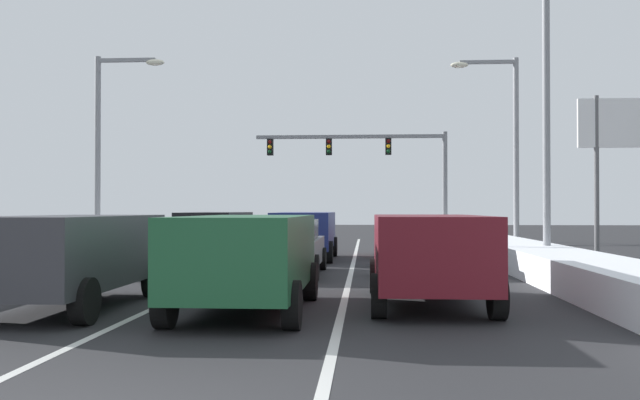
{
  "coord_description": "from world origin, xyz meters",
  "views": [
    {
      "loc": [
        2.12,
        -5.39,
        1.79
      ],
      "look_at": [
        -0.06,
        27.32,
        2.23
      ],
      "focal_mm": 38.75,
      "sensor_mm": 36.0,
      "label": 1
    }
  ],
  "objects_px": {
    "sedan_white_left_lane_second": "(170,246)",
    "street_lamp_left_mid": "(108,136)",
    "suv_maroon_right_lane_nearest": "(428,250)",
    "sedan_red_right_lane_third": "(403,237)",
    "suv_navy_center_lane_third": "(305,231)",
    "traffic_light_gantry": "(377,158)",
    "street_lamp_right_mid": "(506,136)",
    "sedan_gray_center_lane_second": "(286,247)",
    "suv_green_center_lane_nearest": "(248,254)",
    "suv_charcoal_left_lane_nearest": "(71,252)",
    "roadside_sign_right": "(628,141)",
    "suv_black_left_lane_third": "(216,230)",
    "sedan_silver_right_lane_second": "(410,245)",
    "street_lamp_right_near": "(535,90)"
  },
  "relations": [
    {
      "from": "traffic_light_gantry",
      "to": "street_lamp_right_near",
      "type": "bearing_deg",
      "value": -76.97
    },
    {
      "from": "sedan_silver_right_lane_second",
      "to": "traffic_light_gantry",
      "type": "distance_m",
      "value": 19.83
    },
    {
      "from": "suv_maroon_right_lane_nearest",
      "to": "suv_navy_center_lane_third",
      "type": "xyz_separation_m",
      "value": [
        -3.34,
        11.42,
        0.0
      ]
    },
    {
      "from": "sedan_silver_right_lane_second",
      "to": "roadside_sign_right",
      "type": "distance_m",
      "value": 8.46
    },
    {
      "from": "suv_maroon_right_lane_nearest",
      "to": "street_lamp_right_near",
      "type": "relative_size",
      "value": 0.55
    },
    {
      "from": "suv_maroon_right_lane_nearest",
      "to": "sedan_silver_right_lane_second",
      "type": "distance_m",
      "value": 7.07
    },
    {
      "from": "traffic_light_gantry",
      "to": "sedan_red_right_lane_third",
      "type": "bearing_deg",
      "value": -86.98
    },
    {
      "from": "traffic_light_gantry",
      "to": "roadside_sign_right",
      "type": "distance_m",
      "value": 18.27
    },
    {
      "from": "sedan_silver_right_lane_second",
      "to": "sedan_gray_center_lane_second",
      "type": "xyz_separation_m",
      "value": [
        -3.45,
        -1.4,
        0.0
      ]
    },
    {
      "from": "sedan_gray_center_lane_second",
      "to": "suv_green_center_lane_nearest",
      "type": "bearing_deg",
      "value": -88.93
    },
    {
      "from": "street_lamp_right_near",
      "to": "sedan_silver_right_lane_second",
      "type": "bearing_deg",
      "value": -169.83
    },
    {
      "from": "sedan_silver_right_lane_second",
      "to": "suv_black_left_lane_third",
      "type": "height_order",
      "value": "suv_black_left_lane_third"
    },
    {
      "from": "suv_navy_center_lane_third",
      "to": "street_lamp_right_mid",
      "type": "relative_size",
      "value": 0.63
    },
    {
      "from": "street_lamp_right_near",
      "to": "street_lamp_left_mid",
      "type": "relative_size",
      "value": 1.19
    },
    {
      "from": "sedan_white_left_lane_second",
      "to": "street_lamp_left_mid",
      "type": "bearing_deg",
      "value": 123.79
    },
    {
      "from": "sedan_gray_center_lane_second",
      "to": "suv_charcoal_left_lane_nearest",
      "type": "distance_m",
      "value": 7.32
    },
    {
      "from": "suv_charcoal_left_lane_nearest",
      "to": "street_lamp_right_mid",
      "type": "relative_size",
      "value": 0.63
    },
    {
      "from": "sedan_red_right_lane_third",
      "to": "suv_black_left_lane_third",
      "type": "height_order",
      "value": "suv_black_left_lane_third"
    },
    {
      "from": "suv_navy_center_lane_third",
      "to": "street_lamp_right_near",
      "type": "xyz_separation_m",
      "value": [
        7.17,
        -3.69,
        4.3
      ]
    },
    {
      "from": "suv_black_left_lane_third",
      "to": "street_lamp_left_mid",
      "type": "xyz_separation_m",
      "value": [
        -4.14,
        0.02,
        3.55
      ]
    },
    {
      "from": "suv_maroon_right_lane_nearest",
      "to": "traffic_light_gantry",
      "type": "xyz_separation_m",
      "value": [
        -0.51,
        26.48,
        3.72
      ]
    },
    {
      "from": "street_lamp_right_mid",
      "to": "sedan_silver_right_lane_second",
      "type": "bearing_deg",
      "value": -119.59
    },
    {
      "from": "street_lamp_right_near",
      "to": "street_lamp_right_mid",
      "type": "bearing_deg",
      "value": 85.51
    },
    {
      "from": "suv_green_center_lane_nearest",
      "to": "roadside_sign_right",
      "type": "bearing_deg",
      "value": 46.65
    },
    {
      "from": "sedan_red_right_lane_third",
      "to": "traffic_light_gantry",
      "type": "distance_m",
      "value": 14.16
    },
    {
      "from": "sedan_silver_right_lane_second",
      "to": "suv_green_center_lane_nearest",
      "type": "xyz_separation_m",
      "value": [
        -3.32,
        -8.24,
        0.25
      ]
    },
    {
      "from": "sedan_silver_right_lane_second",
      "to": "roadside_sign_right",
      "type": "height_order",
      "value": "roadside_sign_right"
    },
    {
      "from": "sedan_silver_right_lane_second",
      "to": "suv_green_center_lane_nearest",
      "type": "bearing_deg",
      "value": -111.95
    },
    {
      "from": "suv_charcoal_left_lane_nearest",
      "to": "street_lamp_left_mid",
      "type": "xyz_separation_m",
      "value": [
        -4.43,
        13.29,
        3.55
      ]
    },
    {
      "from": "suv_green_center_lane_nearest",
      "to": "sedan_gray_center_lane_second",
      "type": "distance_m",
      "value": 6.84
    },
    {
      "from": "suv_maroon_right_lane_nearest",
      "to": "street_lamp_left_mid",
      "type": "height_order",
      "value": "street_lamp_left_mid"
    },
    {
      "from": "suv_maroon_right_lane_nearest",
      "to": "roadside_sign_right",
      "type": "height_order",
      "value": "roadside_sign_right"
    },
    {
      "from": "traffic_light_gantry",
      "to": "suv_green_center_lane_nearest",
      "type": "bearing_deg",
      "value": -95.57
    },
    {
      "from": "sedan_red_right_lane_third",
      "to": "suv_navy_center_lane_third",
      "type": "height_order",
      "value": "suv_navy_center_lane_third"
    },
    {
      "from": "sedan_gray_center_lane_second",
      "to": "suv_charcoal_left_lane_nearest",
      "type": "xyz_separation_m",
      "value": [
        -3.1,
        -6.63,
        0.25
      ]
    },
    {
      "from": "suv_maroon_right_lane_nearest",
      "to": "sedan_white_left_lane_second",
      "type": "height_order",
      "value": "suv_maroon_right_lane_nearest"
    },
    {
      "from": "sedan_silver_right_lane_second",
      "to": "suv_green_center_lane_nearest",
      "type": "relative_size",
      "value": 0.92
    },
    {
      "from": "traffic_light_gantry",
      "to": "street_lamp_right_mid",
      "type": "relative_size",
      "value": 1.41
    },
    {
      "from": "suv_charcoal_left_lane_nearest",
      "to": "suv_black_left_lane_third",
      "type": "bearing_deg",
      "value": 91.25
    },
    {
      "from": "suv_maroon_right_lane_nearest",
      "to": "sedan_red_right_lane_third",
      "type": "height_order",
      "value": "suv_maroon_right_lane_nearest"
    },
    {
      "from": "suv_black_left_lane_third",
      "to": "suv_maroon_right_lane_nearest",
      "type": "bearing_deg",
      "value": -61.3
    },
    {
      "from": "sedan_gray_center_lane_second",
      "to": "street_lamp_right_mid",
      "type": "height_order",
      "value": "street_lamp_right_mid"
    },
    {
      "from": "suv_navy_center_lane_third",
      "to": "street_lamp_right_mid",
      "type": "height_order",
      "value": "street_lamp_right_mid"
    },
    {
      "from": "traffic_light_gantry",
      "to": "roadside_sign_right",
      "type": "xyz_separation_m",
      "value": [
        7.86,
        -16.48,
        -0.72
      ]
    },
    {
      "from": "suv_green_center_lane_nearest",
      "to": "street_lamp_right_near",
      "type": "xyz_separation_m",
      "value": [
        7.04,
        8.91,
        4.3
      ]
    },
    {
      "from": "sedan_white_left_lane_second",
      "to": "street_lamp_right_mid",
      "type": "height_order",
      "value": "street_lamp_right_mid"
    },
    {
      "from": "sedan_red_right_lane_third",
      "to": "suv_black_left_lane_third",
      "type": "distance_m",
      "value": 6.97
    },
    {
      "from": "traffic_light_gantry",
      "to": "street_lamp_right_mid",
      "type": "distance_m",
      "value": 12.89
    },
    {
      "from": "suv_green_center_lane_nearest",
      "to": "suv_black_left_lane_third",
      "type": "bearing_deg",
      "value": 104.64
    },
    {
      "from": "suv_maroon_right_lane_nearest",
      "to": "sedan_gray_center_lane_second",
      "type": "height_order",
      "value": "suv_maroon_right_lane_nearest"
    }
  ]
}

